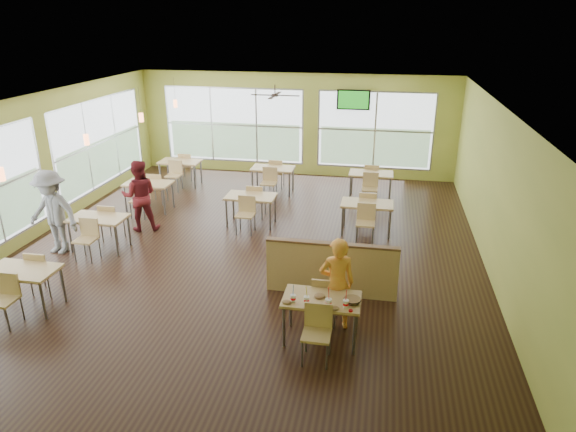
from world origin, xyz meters
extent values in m
plane|color=black|center=(0.00, 0.00, 0.00)|extent=(12.00, 12.00, 0.00)
plane|color=white|center=(0.00, 0.00, 3.20)|extent=(12.00, 12.00, 0.00)
cube|color=#C0C34F|center=(0.00, 6.00, 1.60)|extent=(10.00, 0.04, 3.20)
cube|color=#C0C34F|center=(0.00, -6.00, 1.60)|extent=(10.00, 0.04, 3.20)
cube|color=#C0C34F|center=(-5.00, 0.00, 1.60)|extent=(0.04, 12.00, 3.20)
cube|color=#C0C34F|center=(5.00, 0.00, 1.60)|extent=(0.04, 12.00, 3.20)
cube|color=white|center=(-4.98, 3.00, 1.53)|extent=(0.02, 4.50, 2.35)
cube|color=white|center=(-2.00, 5.98, 1.53)|extent=(4.50, 0.02, 2.35)
cube|color=white|center=(2.50, 5.98, 1.53)|extent=(3.50, 0.02, 2.35)
cube|color=#B7BABC|center=(-4.97, 0.50, 0.35)|extent=(0.04, 9.40, 0.05)
cube|color=#B7BABC|center=(0.25, 5.97, 0.35)|extent=(8.00, 0.04, 0.05)
cube|color=tan|center=(2.00, -3.00, 0.73)|extent=(1.20, 0.70, 0.04)
cube|color=brown|center=(2.00, -3.00, 0.70)|extent=(1.22, 0.71, 0.01)
cylinder|color=slate|center=(1.46, -3.29, 0.35)|extent=(0.05, 0.05, 0.71)
cylinder|color=slate|center=(2.54, -3.29, 0.35)|extent=(0.05, 0.05, 0.71)
cylinder|color=slate|center=(1.46, -2.71, 0.35)|extent=(0.05, 0.05, 0.71)
cylinder|color=slate|center=(2.54, -2.71, 0.35)|extent=(0.05, 0.05, 0.71)
cube|color=tan|center=(2.00, -2.45, 0.45)|extent=(0.42, 0.42, 0.04)
cube|color=tan|center=(2.00, -2.26, 0.67)|extent=(0.42, 0.04, 0.40)
cube|color=tan|center=(2.00, -3.55, 0.45)|extent=(0.42, 0.42, 0.04)
cube|color=tan|center=(2.00, -3.74, 0.67)|extent=(0.42, 0.04, 0.40)
cube|color=tan|center=(2.00, -1.55, 0.50)|extent=(2.40, 0.12, 1.00)
cube|color=brown|center=(2.00, -1.55, 1.02)|extent=(2.40, 0.14, 0.04)
cube|color=tan|center=(-3.20, -3.00, 0.73)|extent=(1.20, 0.70, 0.04)
cube|color=brown|center=(-3.20, -3.00, 0.70)|extent=(1.22, 0.71, 0.01)
cylinder|color=slate|center=(-2.66, -3.29, 0.35)|extent=(0.05, 0.05, 0.71)
cylinder|color=slate|center=(-3.74, -2.71, 0.35)|extent=(0.05, 0.05, 0.71)
cylinder|color=slate|center=(-2.66, -2.71, 0.35)|extent=(0.05, 0.05, 0.71)
cube|color=tan|center=(-3.20, -2.45, 0.45)|extent=(0.42, 0.42, 0.04)
cube|color=tan|center=(-3.20, -2.26, 0.67)|extent=(0.42, 0.04, 0.40)
cube|color=tan|center=(-3.20, -3.55, 0.45)|extent=(0.42, 0.42, 0.04)
cube|color=tan|center=(-3.20, -0.50, 0.73)|extent=(1.20, 0.70, 0.04)
cube|color=brown|center=(-3.20, -0.50, 0.70)|extent=(1.22, 0.71, 0.01)
cylinder|color=slate|center=(-3.74, -0.79, 0.35)|extent=(0.05, 0.05, 0.71)
cylinder|color=slate|center=(-2.66, -0.79, 0.35)|extent=(0.05, 0.05, 0.71)
cylinder|color=slate|center=(-3.74, -0.21, 0.35)|extent=(0.05, 0.05, 0.71)
cylinder|color=slate|center=(-2.66, -0.21, 0.35)|extent=(0.05, 0.05, 0.71)
cube|color=tan|center=(-3.20, 0.05, 0.45)|extent=(0.42, 0.42, 0.04)
cube|color=tan|center=(-3.20, 0.24, 0.67)|extent=(0.42, 0.04, 0.40)
cube|color=tan|center=(-3.20, -1.05, 0.45)|extent=(0.42, 0.42, 0.04)
cube|color=tan|center=(-3.20, -1.24, 0.67)|extent=(0.42, 0.04, 0.40)
cube|color=tan|center=(-3.20, 2.00, 0.73)|extent=(1.20, 0.70, 0.04)
cube|color=brown|center=(-3.20, 2.00, 0.70)|extent=(1.22, 0.71, 0.01)
cylinder|color=slate|center=(-3.74, 1.71, 0.35)|extent=(0.05, 0.05, 0.71)
cylinder|color=slate|center=(-2.66, 1.71, 0.35)|extent=(0.05, 0.05, 0.71)
cylinder|color=slate|center=(-3.74, 2.29, 0.35)|extent=(0.05, 0.05, 0.71)
cylinder|color=slate|center=(-2.66, 2.29, 0.35)|extent=(0.05, 0.05, 0.71)
cube|color=tan|center=(-3.20, 2.55, 0.45)|extent=(0.42, 0.42, 0.04)
cube|color=tan|center=(-3.20, 2.74, 0.67)|extent=(0.42, 0.04, 0.40)
cube|color=tan|center=(-3.20, 1.45, 0.45)|extent=(0.42, 0.42, 0.04)
cube|color=tan|center=(-3.20, 1.26, 0.67)|extent=(0.42, 0.04, 0.40)
cube|color=tan|center=(-3.20, 4.20, 0.73)|extent=(1.20, 0.70, 0.04)
cube|color=brown|center=(-3.20, 4.20, 0.70)|extent=(1.22, 0.71, 0.01)
cylinder|color=slate|center=(-3.74, 3.91, 0.35)|extent=(0.05, 0.05, 0.71)
cylinder|color=slate|center=(-2.66, 3.91, 0.35)|extent=(0.05, 0.05, 0.71)
cylinder|color=slate|center=(-3.74, 4.49, 0.35)|extent=(0.05, 0.05, 0.71)
cylinder|color=slate|center=(-2.66, 4.49, 0.35)|extent=(0.05, 0.05, 0.71)
cube|color=tan|center=(-3.20, 4.75, 0.45)|extent=(0.42, 0.42, 0.04)
cube|color=tan|center=(-3.20, 4.94, 0.67)|extent=(0.42, 0.04, 0.40)
cube|color=tan|center=(-3.20, 3.65, 0.45)|extent=(0.42, 0.42, 0.04)
cube|color=tan|center=(-3.20, 3.46, 0.67)|extent=(0.42, 0.04, 0.40)
cube|color=tan|center=(-0.30, 1.50, 0.73)|extent=(1.20, 0.70, 0.04)
cube|color=brown|center=(-0.30, 1.50, 0.70)|extent=(1.22, 0.71, 0.01)
cylinder|color=slate|center=(-0.84, 1.21, 0.35)|extent=(0.05, 0.05, 0.71)
cylinder|color=slate|center=(0.24, 1.21, 0.35)|extent=(0.05, 0.05, 0.71)
cylinder|color=slate|center=(-0.84, 1.79, 0.35)|extent=(0.05, 0.05, 0.71)
cylinder|color=slate|center=(0.24, 1.79, 0.35)|extent=(0.05, 0.05, 0.71)
cube|color=tan|center=(-0.30, 2.05, 0.45)|extent=(0.42, 0.42, 0.04)
cube|color=tan|center=(-0.30, 2.24, 0.67)|extent=(0.42, 0.04, 0.40)
cube|color=tan|center=(-0.30, 0.95, 0.45)|extent=(0.42, 0.42, 0.04)
cube|color=tan|center=(-0.30, 0.76, 0.67)|extent=(0.42, 0.04, 0.40)
cube|color=tan|center=(-0.30, 4.00, 0.73)|extent=(1.20, 0.70, 0.04)
cube|color=brown|center=(-0.30, 4.00, 0.70)|extent=(1.22, 0.71, 0.01)
cylinder|color=slate|center=(-0.84, 3.71, 0.35)|extent=(0.05, 0.05, 0.71)
cylinder|color=slate|center=(0.24, 3.71, 0.35)|extent=(0.05, 0.05, 0.71)
cylinder|color=slate|center=(-0.84, 4.29, 0.35)|extent=(0.05, 0.05, 0.71)
cylinder|color=slate|center=(0.24, 4.29, 0.35)|extent=(0.05, 0.05, 0.71)
cube|color=tan|center=(-0.30, 4.55, 0.45)|extent=(0.42, 0.42, 0.04)
cube|color=tan|center=(-0.30, 4.74, 0.67)|extent=(0.42, 0.04, 0.40)
cube|color=tan|center=(-0.30, 3.45, 0.45)|extent=(0.42, 0.42, 0.04)
cube|color=tan|center=(-0.30, 3.26, 0.67)|extent=(0.42, 0.04, 0.40)
cube|color=tan|center=(2.50, 1.50, 0.73)|extent=(1.20, 0.70, 0.04)
cube|color=brown|center=(2.50, 1.50, 0.70)|extent=(1.22, 0.71, 0.01)
cylinder|color=slate|center=(1.96, 1.21, 0.35)|extent=(0.05, 0.05, 0.71)
cylinder|color=slate|center=(3.04, 1.21, 0.35)|extent=(0.05, 0.05, 0.71)
cylinder|color=slate|center=(1.96, 1.79, 0.35)|extent=(0.05, 0.05, 0.71)
cylinder|color=slate|center=(3.04, 1.79, 0.35)|extent=(0.05, 0.05, 0.71)
cube|color=tan|center=(2.50, 2.05, 0.45)|extent=(0.42, 0.42, 0.04)
cube|color=tan|center=(2.50, 2.24, 0.67)|extent=(0.42, 0.04, 0.40)
cube|color=tan|center=(2.50, 0.95, 0.45)|extent=(0.42, 0.42, 0.04)
cube|color=tan|center=(2.50, 0.76, 0.67)|extent=(0.42, 0.04, 0.40)
cube|color=tan|center=(2.50, 4.00, 0.73)|extent=(1.20, 0.70, 0.04)
cube|color=brown|center=(2.50, 4.00, 0.70)|extent=(1.22, 0.71, 0.01)
cylinder|color=slate|center=(1.96, 3.71, 0.35)|extent=(0.05, 0.05, 0.71)
cylinder|color=slate|center=(3.04, 3.71, 0.35)|extent=(0.05, 0.05, 0.71)
cylinder|color=slate|center=(1.96, 4.29, 0.35)|extent=(0.05, 0.05, 0.71)
cylinder|color=slate|center=(3.04, 4.29, 0.35)|extent=(0.05, 0.05, 0.71)
cube|color=tan|center=(2.50, 4.55, 0.45)|extent=(0.42, 0.42, 0.04)
cube|color=tan|center=(2.50, 4.74, 0.67)|extent=(0.42, 0.04, 0.40)
cube|color=tan|center=(2.50, 3.45, 0.45)|extent=(0.42, 0.42, 0.04)
cube|color=tan|center=(2.50, 3.26, 0.67)|extent=(0.42, 0.04, 0.40)
cylinder|color=#FF8348|center=(-3.20, -3.00, 2.45)|extent=(0.11, 0.11, 0.22)
cylinder|color=#2D2119|center=(-3.20, -0.50, 2.85)|extent=(0.01, 0.01, 0.70)
cylinder|color=#FF8348|center=(-3.20, -0.50, 2.45)|extent=(0.11, 0.11, 0.22)
cylinder|color=#2D2119|center=(-3.20, 2.00, 2.85)|extent=(0.01, 0.01, 0.70)
cylinder|color=#FF8348|center=(-3.20, 2.00, 2.45)|extent=(0.11, 0.11, 0.22)
cylinder|color=#2D2119|center=(-3.20, 4.20, 2.85)|extent=(0.01, 0.01, 0.70)
cylinder|color=#FF8348|center=(-3.20, 4.20, 2.45)|extent=(0.11, 0.11, 0.22)
cylinder|color=#2D2119|center=(0.00, 3.00, 3.08)|extent=(0.03, 0.03, 0.24)
cylinder|color=#2D2119|center=(0.00, 3.00, 2.94)|extent=(0.16, 0.16, 0.06)
cube|color=#2D2119|center=(0.35, 3.00, 2.94)|extent=(0.55, 0.10, 0.01)
cube|color=#2D2119|center=(0.00, 3.35, 2.94)|extent=(0.10, 0.55, 0.01)
cube|color=#2D2119|center=(-0.35, 3.00, 2.94)|extent=(0.55, 0.10, 0.01)
cube|color=#2D2119|center=(0.00, 2.65, 2.94)|extent=(0.10, 0.55, 0.01)
cube|color=black|center=(1.80, 5.90, 2.45)|extent=(1.00, 0.06, 0.60)
cube|color=#1F911E|center=(1.80, 5.87, 2.45)|extent=(0.90, 0.01, 0.52)
imported|color=#EA4C1A|center=(2.19, -2.60, 0.80)|extent=(0.67, 0.53, 1.60)
imported|color=maroon|center=(-2.80, 0.71, 0.86)|extent=(1.01, 0.90, 1.71)
imported|color=slate|center=(-4.02, -0.83, 0.92)|extent=(1.28, 0.85, 1.85)
cone|color=white|center=(1.59, -3.19, 0.81)|extent=(0.08, 0.08, 0.11)
cylinder|color=red|center=(1.59, -3.19, 0.81)|extent=(0.08, 0.08, 0.03)
cylinder|color=white|center=(1.59, -3.19, 0.87)|extent=(0.09, 0.09, 0.01)
cylinder|color=blue|center=(1.59, -3.19, 0.97)|extent=(0.02, 0.05, 0.20)
cone|color=white|center=(1.79, -3.21, 0.81)|extent=(0.09, 0.09, 0.12)
cylinder|color=red|center=(1.79, -3.21, 0.81)|extent=(0.08, 0.08, 0.03)
cylinder|color=white|center=(1.79, -3.21, 0.87)|extent=(0.09, 0.09, 0.01)
cylinder|color=#EEE204|center=(1.79, -3.21, 0.97)|extent=(0.03, 0.05, 0.21)
cone|color=white|center=(2.13, -3.24, 0.82)|extent=(0.10, 0.10, 0.13)
cylinder|color=red|center=(2.13, -3.24, 0.82)|extent=(0.09, 0.09, 0.04)
cylinder|color=white|center=(2.13, -3.24, 0.89)|extent=(0.10, 0.10, 0.01)
cylinder|color=#EC000F|center=(2.13, -3.24, 1.00)|extent=(0.02, 0.06, 0.24)
cone|color=white|center=(2.39, -3.21, 0.81)|extent=(0.09, 0.09, 0.12)
cylinder|color=red|center=(2.39, -3.21, 0.81)|extent=(0.08, 0.08, 0.03)
cylinder|color=white|center=(2.39, -3.21, 0.88)|extent=(0.09, 0.09, 0.01)
cylinder|color=#EC000F|center=(2.39, -3.21, 0.98)|extent=(0.02, 0.06, 0.22)
cylinder|color=black|center=(2.47, -3.03, 0.76)|extent=(0.22, 0.22, 0.01)
torus|color=black|center=(2.47, -3.03, 0.80)|extent=(0.27, 0.27, 0.03)
cone|color=#98704A|center=(2.47, -3.03, 0.78)|extent=(0.27, 0.27, 0.06)
cylinder|color=#A20606|center=(2.47, -3.30, 0.76)|extent=(0.06, 0.06, 0.03)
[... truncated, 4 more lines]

